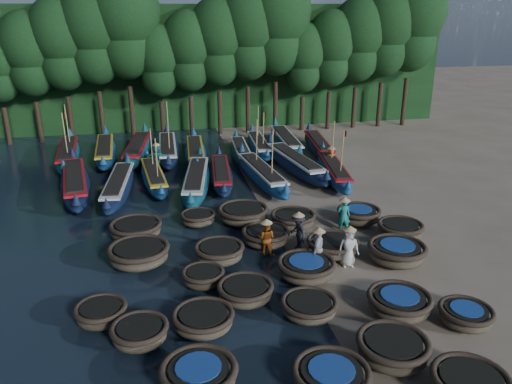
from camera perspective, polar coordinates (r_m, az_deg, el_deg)
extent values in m
plane|color=gray|center=(22.60, 2.61, -5.23)|extent=(120.00, 120.00, 0.00)
cube|color=black|center=(43.79, -5.02, 14.08)|extent=(40.00, 3.00, 10.00)
ellipsoid|color=brown|center=(14.43, -6.54, -20.52)|extent=(2.04, 2.04, 0.71)
torus|color=#382B21|center=(14.21, -6.59, -19.51)|extent=(2.16, 2.16, 0.22)
cylinder|color=black|center=(14.18, -6.60, -19.37)|extent=(1.63, 1.63, 0.06)
cylinder|color=navy|center=(14.16, -6.61, -19.24)|extent=(1.26, 1.26, 0.04)
ellipsoid|color=brown|center=(14.53, 8.57, -20.51)|extent=(2.46, 2.46, 0.63)
torus|color=#382B21|center=(14.34, 8.63, -19.62)|extent=(2.17, 2.17, 0.19)
cylinder|color=black|center=(14.31, 8.64, -19.51)|extent=(1.66, 1.66, 0.06)
cylinder|color=navy|center=(14.29, 8.65, -19.39)|extent=(1.27, 1.27, 0.04)
ellipsoid|color=brown|center=(15.77, 15.32, -17.17)|extent=(2.66, 2.66, 0.69)
torus|color=#382B21|center=(15.57, 15.44, -16.21)|extent=(2.17, 2.17, 0.21)
cylinder|color=black|center=(15.55, 15.45, -16.09)|extent=(1.65, 1.65, 0.06)
torus|color=#382B21|center=(14.97, 23.40, -19.02)|extent=(2.12, 2.12, 0.21)
cylinder|color=black|center=(14.94, 23.42, -18.90)|extent=(1.60, 1.60, 0.06)
ellipsoid|color=brown|center=(16.34, -13.12, -15.65)|extent=(2.12, 2.12, 0.60)
torus|color=#382B21|center=(16.18, -13.20, -14.84)|extent=(1.82, 1.82, 0.18)
cylinder|color=black|center=(16.16, -13.21, -14.74)|extent=(1.37, 1.37, 0.05)
ellipsoid|color=brown|center=(16.61, -6.03, -14.53)|extent=(2.42, 2.42, 0.59)
torus|color=#382B21|center=(16.45, -6.06, -13.74)|extent=(2.03, 2.03, 0.18)
cylinder|color=black|center=(16.43, -6.07, -13.63)|extent=(1.55, 1.55, 0.05)
ellipsoid|color=brown|center=(17.23, 6.06, -13.14)|extent=(2.25, 2.25, 0.57)
torus|color=#382B21|center=(17.09, 6.09, -12.40)|extent=(1.93, 1.93, 0.17)
cylinder|color=black|center=(17.07, 6.10, -12.30)|extent=(1.47, 1.47, 0.05)
ellipsoid|color=brown|center=(17.91, 16.01, -12.33)|extent=(2.15, 2.15, 0.65)
torus|color=#382B21|center=(17.75, 16.11, -11.49)|extent=(2.21, 2.21, 0.20)
cylinder|color=black|center=(17.73, 16.12, -11.38)|extent=(1.69, 1.69, 0.06)
cylinder|color=navy|center=(17.71, 16.14, -11.27)|extent=(1.30, 1.30, 0.04)
ellipsoid|color=brown|center=(18.07, 22.81, -13.07)|extent=(2.12, 2.12, 0.57)
torus|color=#382B21|center=(17.94, 22.92, -12.35)|extent=(1.79, 1.79, 0.17)
cylinder|color=black|center=(17.92, 22.94, -12.26)|extent=(1.36, 1.36, 0.05)
cylinder|color=navy|center=(17.90, 22.95, -12.16)|extent=(1.04, 1.04, 0.03)
ellipsoid|color=brown|center=(17.58, -17.26, -13.28)|extent=(1.63, 1.63, 0.58)
torus|color=#382B21|center=(17.43, -17.36, -12.53)|extent=(1.73, 1.73, 0.18)
cylinder|color=black|center=(17.41, -17.37, -12.43)|extent=(1.31, 1.31, 0.05)
ellipsoid|color=brown|center=(18.91, -6.05, -9.83)|extent=(1.70, 1.70, 0.58)
torus|color=#382B21|center=(18.77, -6.08, -9.11)|extent=(1.62, 1.62, 0.17)
cylinder|color=black|center=(18.76, -6.08, -9.02)|extent=(1.21, 1.21, 0.05)
ellipsoid|color=brown|center=(17.91, -1.22, -11.51)|extent=(2.35, 2.35, 0.61)
torus|color=#382B21|center=(17.76, -1.22, -10.73)|extent=(2.01, 2.01, 0.18)
cylinder|color=black|center=(17.75, -1.22, -10.63)|extent=(1.53, 1.53, 0.06)
ellipsoid|color=brown|center=(19.32, 5.74, -8.92)|extent=(2.72, 2.72, 0.69)
torus|color=#382B21|center=(19.16, 5.77, -8.07)|extent=(2.27, 2.27, 0.21)
cylinder|color=black|center=(19.14, 5.78, -7.96)|extent=(1.73, 1.73, 0.06)
cylinder|color=navy|center=(19.12, 5.78, -7.85)|extent=(1.33, 1.33, 0.04)
ellipsoid|color=brown|center=(21.12, 15.78, -6.88)|extent=(2.50, 2.50, 0.73)
torus|color=#382B21|center=(20.97, 15.87, -6.05)|extent=(2.39, 2.39, 0.22)
cylinder|color=black|center=(20.95, 15.88, -5.94)|extent=(1.82, 1.82, 0.07)
cylinder|color=navy|center=(20.93, 15.89, -5.83)|extent=(1.40, 1.40, 0.04)
ellipsoid|color=brown|center=(20.72, -13.21, -7.16)|extent=(2.91, 2.91, 0.75)
torus|color=#382B21|center=(20.56, -13.29, -6.30)|extent=(2.50, 2.50, 0.23)
cylinder|color=black|center=(20.54, -13.30, -6.19)|extent=(1.91, 1.91, 0.07)
ellipsoid|color=brown|center=(20.47, -4.22, -7.12)|extent=(2.31, 2.31, 0.67)
torus|color=#382B21|center=(20.33, -4.24, -6.33)|extent=(2.07, 2.07, 0.20)
cylinder|color=black|center=(20.31, -4.25, -6.23)|extent=(1.57, 1.57, 0.06)
ellipsoid|color=brown|center=(21.79, 1.12, -5.28)|extent=(2.49, 2.49, 0.65)
torus|color=#382B21|center=(21.66, 1.12, -4.55)|extent=(2.12, 2.12, 0.20)
cylinder|color=black|center=(21.64, 1.12, -4.46)|extent=(1.61, 1.61, 0.06)
ellipsoid|color=brown|center=(21.21, 8.72, -6.33)|extent=(2.11, 2.11, 0.64)
torus|color=#382B21|center=(21.07, 8.76, -5.60)|extent=(2.20, 2.20, 0.19)
cylinder|color=black|center=(21.06, 8.77, -5.50)|extent=(1.68, 1.68, 0.06)
ellipsoid|color=brown|center=(23.23, 16.13, -4.40)|extent=(2.07, 2.07, 0.69)
torus|color=#382B21|center=(23.10, 16.20, -3.66)|extent=(2.07, 2.07, 0.21)
cylinder|color=black|center=(23.08, 16.21, -3.57)|extent=(1.56, 1.56, 0.06)
ellipsoid|color=brown|center=(23.03, -13.53, -4.38)|extent=(2.19, 2.19, 0.68)
torus|color=#382B21|center=(22.90, -13.60, -3.65)|extent=(2.35, 2.35, 0.21)
cylinder|color=black|center=(22.88, -13.61, -3.55)|extent=(1.79, 1.79, 0.06)
ellipsoid|color=brown|center=(23.85, -6.63, -3.16)|extent=(2.01, 2.01, 0.58)
torus|color=#382B21|center=(23.75, -6.66, -2.56)|extent=(1.69, 1.69, 0.18)
cylinder|color=black|center=(23.73, -6.66, -2.48)|extent=(1.27, 1.27, 0.05)
ellipsoid|color=brown|center=(23.96, -1.47, -2.73)|extent=(2.97, 2.97, 0.72)
torus|color=#382B21|center=(23.82, -1.48, -1.98)|extent=(2.44, 2.44, 0.22)
cylinder|color=black|center=(23.81, -1.48, -1.88)|extent=(1.87, 1.87, 0.07)
ellipsoid|color=brown|center=(23.53, 4.22, -3.33)|extent=(2.05, 2.05, 0.64)
torus|color=#382B21|center=(23.41, 4.24, -2.66)|extent=(2.14, 2.14, 0.19)
cylinder|color=black|center=(23.39, 4.24, -2.57)|extent=(1.63, 1.63, 0.06)
ellipsoid|color=brown|center=(24.41, 11.65, -2.76)|extent=(2.45, 2.45, 0.68)
torus|color=#382B21|center=(24.29, 11.71, -2.07)|extent=(2.10, 2.10, 0.21)
cylinder|color=black|center=(24.28, 11.71, -1.98)|extent=(1.59, 1.59, 0.06)
cylinder|color=navy|center=(24.26, 11.72, -1.89)|extent=(1.22, 1.22, 0.04)
ellipsoid|color=#0E1434|center=(29.43, -19.95, 0.87)|extent=(2.82, 8.81, 1.08)
cone|color=#0E1434|center=(33.28, -20.26, 4.29)|extent=(0.48, 0.48, 0.65)
cone|color=#0E1434|center=(25.22, -19.90, -0.75)|extent=(0.48, 0.48, 0.54)
cube|color=maroon|center=(29.29, -20.06, 1.70)|extent=(2.12, 6.81, 0.13)
cube|color=black|center=(29.27, -20.08, 1.87)|extent=(1.70, 5.91, 0.11)
ellipsoid|color=#0E1434|center=(28.39, -15.42, 0.57)|extent=(2.09, 8.00, 0.99)
cone|color=#0E1434|center=(31.83, -14.60, 4.00)|extent=(0.44, 0.44, 0.59)
cone|color=#0E1434|center=(24.62, -16.75, -1.16)|extent=(0.44, 0.44, 0.49)
cube|color=silver|center=(28.25, -15.50, 1.36)|extent=(1.56, 6.20, 0.12)
cube|color=black|center=(28.23, -15.52, 1.51)|extent=(1.22, 5.39, 0.10)
ellipsoid|color=navy|center=(29.57, -11.59, 1.60)|extent=(2.00, 7.27, 0.90)
cone|color=navy|center=(32.74, -12.35, 4.45)|extent=(0.39, 0.39, 0.54)
cone|color=navy|center=(26.11, -10.80, 0.37)|extent=(0.39, 0.39, 0.45)
cube|color=gold|center=(29.46, -11.64, 2.30)|extent=(1.49, 5.63, 0.11)
cube|color=black|center=(29.44, -11.65, 2.43)|extent=(1.18, 4.89, 0.09)
cylinder|color=#997F4C|center=(30.19, -11.84, 4.83)|extent=(0.06, 0.21, 2.51)
cylinder|color=#997F4C|center=(27.87, -11.30, 3.57)|extent=(0.06, 0.21, 2.51)
plane|color=red|center=(27.60, -11.17, 5.77)|extent=(0.00, 0.31, 0.31)
ellipsoid|color=#0F4E5A|center=(28.32, -6.83, 1.18)|extent=(2.75, 8.34, 1.03)
cone|color=#0F4E5A|center=(31.94, -6.41, 4.68)|extent=(0.45, 0.45, 0.62)
cone|color=#0F4E5A|center=(24.36, -7.52, -0.55)|extent=(0.45, 0.45, 0.51)
cube|color=silver|center=(28.18, -6.87, 2.01)|extent=(2.06, 6.46, 0.12)
cube|color=black|center=(28.16, -6.88, 2.16)|extent=(1.66, 5.60, 0.10)
ellipsoid|color=#0E1434|center=(29.49, -3.99, 1.94)|extent=(1.99, 7.33, 0.91)
cone|color=#0E1434|center=(32.69, -4.27, 4.86)|extent=(0.40, 0.40, 0.54)
cone|color=#0E1434|center=(25.97, -3.69, 0.62)|extent=(0.40, 0.40, 0.45)
cube|color=maroon|center=(29.37, -4.01, 2.64)|extent=(1.49, 5.68, 0.11)
cube|color=black|center=(29.35, -4.01, 2.77)|extent=(1.17, 4.93, 0.09)
ellipsoid|color=navy|center=(29.24, 0.63, 1.94)|extent=(2.36, 8.28, 1.02)
cone|color=navy|center=(32.69, -1.60, 5.16)|extent=(0.45, 0.45, 0.61)
cone|color=navy|center=(25.51, 3.49, 0.55)|extent=(0.45, 0.45, 0.51)
cube|color=silver|center=(29.11, 0.63, 2.75)|extent=(1.76, 6.41, 0.12)
cube|color=black|center=(29.08, 0.63, 2.90)|extent=(1.40, 5.57, 0.10)
cylinder|color=#997F4C|center=(29.92, 0.08, 5.64)|extent=(0.07, 0.24, 2.86)
cylinder|color=#997F4C|center=(27.41, 1.87, 4.24)|extent=(0.07, 0.24, 2.86)
plane|color=red|center=(27.14, 2.21, 6.80)|extent=(0.00, 0.36, 0.36)
ellipsoid|color=#0E1434|center=(31.33, 4.47, 3.21)|extent=(2.79, 8.82, 1.09)
cone|color=#0E1434|center=(34.89, 1.65, 6.27)|extent=(0.48, 0.48, 0.65)
cone|color=#0E1434|center=(27.51, 8.11, 2.03)|extent=(0.48, 0.48, 0.54)
cube|color=silver|center=(31.19, 4.49, 4.01)|extent=(2.09, 6.83, 0.13)
cube|color=black|center=(31.17, 4.50, 4.17)|extent=(1.68, 5.92, 0.11)
ellipsoid|color=navy|center=(30.28, 8.88, 2.28)|extent=(2.50, 7.75, 0.95)
cone|color=navy|center=(33.60, 7.68, 5.26)|extent=(0.42, 0.42, 0.57)
cone|color=navy|center=(26.66, 10.52, 0.96)|extent=(0.42, 0.42, 0.48)
cube|color=maroon|center=(30.16, 8.92, 3.00)|extent=(1.87, 5.99, 0.11)
cube|color=black|center=(30.13, 8.93, 3.14)|extent=(1.51, 5.20, 0.10)
cylinder|color=#997F4C|center=(30.94, 8.79, 5.63)|extent=(0.07, 0.23, 2.67)
cylinder|color=#997F4C|center=(28.52, 9.80, 4.30)|extent=(0.07, 0.23, 2.67)
plane|color=red|center=(28.26, 10.23, 6.56)|extent=(0.00, 0.33, 0.33)
ellipsoid|color=#0F4E5A|center=(35.43, -20.69, 3.95)|extent=(2.27, 8.53, 1.05)
cone|color=#0F4E5A|center=(39.25, -20.54, 6.52)|extent=(0.46, 0.46, 0.63)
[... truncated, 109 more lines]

